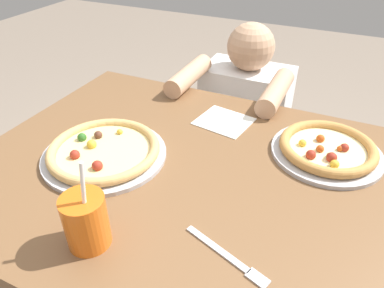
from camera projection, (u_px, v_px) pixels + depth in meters
name	position (u px, v px, depth m)	size (l,w,h in m)	color
dining_table	(188.00, 201.00, 1.01)	(1.16, 0.89, 0.75)	brown
pizza_near	(104.00, 151.00, 0.98)	(0.34, 0.34, 0.04)	#B7B7BC
pizza_far	(327.00, 149.00, 0.98)	(0.30, 0.30, 0.04)	#B7B7BC
drink_cup_colored	(86.00, 221.00, 0.71)	(0.09, 0.09, 0.21)	orange
paper_napkin	(223.00, 121.00, 1.14)	(0.16, 0.14, 0.00)	white
fork	(229.00, 258.00, 0.71)	(0.20, 0.08, 0.00)	silver
diner_seated	(242.00, 135.00, 1.66)	(0.40, 0.52, 0.94)	#333847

